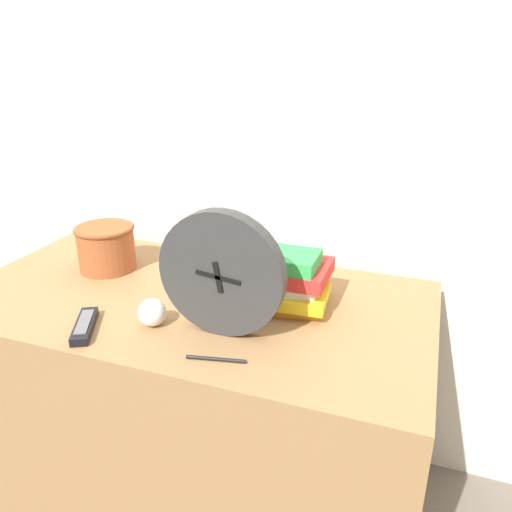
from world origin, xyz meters
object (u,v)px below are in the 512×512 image
crumpled_paper_ball (152,312)px  tv_remote (85,326)px  book_stack (285,280)px  desk_clock (221,274)px  basket (106,246)px  pen (216,359)px

crumpled_paper_ball → tv_remote: bearing=-151.3°
tv_remote → book_stack: bearing=35.2°
desk_clock → tv_remote: size_ratio=1.94×
desk_clock → basket: 0.52m
book_stack → tv_remote: (-0.40, -0.28, -0.06)m
book_stack → basket: size_ratio=1.44×
tv_remote → pen: (0.34, -0.01, -0.01)m
desk_clock → book_stack: 0.22m
tv_remote → pen: size_ratio=1.19×
book_stack → crumpled_paper_ball: book_stack is taller
tv_remote → crumpled_paper_ball: size_ratio=2.29×
book_stack → desk_clock: bearing=-117.5°
desk_clock → tv_remote: (-0.31, -0.10, -0.14)m
desk_clock → crumpled_paper_ball: 0.21m
basket → tv_remote: basket is taller
book_stack → basket: bearing=176.2°
crumpled_paper_ball → book_stack: bearing=38.3°
book_stack → tv_remote: bearing=-144.8°
desk_clock → basket: desk_clock is taller
tv_remote → crumpled_paper_ball: crumpled_paper_ball is taller
desk_clock → crumpled_paper_ball: size_ratio=4.44×
tv_remote → pen: 0.34m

